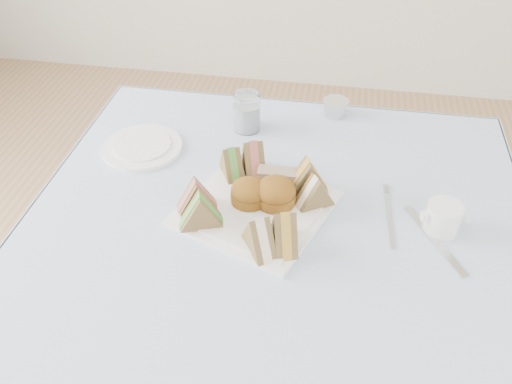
% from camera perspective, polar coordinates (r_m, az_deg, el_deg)
% --- Properties ---
extents(table, '(0.90, 0.90, 0.74)m').
position_cam_1_polar(table, '(1.36, 1.50, -15.63)').
color(table, brown).
rests_on(table, floor).
extents(tablecloth, '(1.02, 1.02, 0.01)m').
position_cam_1_polar(tablecloth, '(1.07, 1.84, -4.25)').
color(tablecloth, '#B3D0F7').
rests_on(tablecloth, table).
extents(serving_plate, '(0.35, 0.35, 0.01)m').
position_cam_1_polar(serving_plate, '(1.11, -0.00, -1.74)').
color(serving_plate, white).
rests_on(serving_plate, tablecloth).
extents(sandwich_fl_a, '(0.09, 0.07, 0.07)m').
position_cam_1_polar(sandwich_fl_a, '(1.09, -6.29, -0.27)').
color(sandwich_fl_a, olive).
rests_on(sandwich_fl_a, serving_plate).
extents(sandwich_fl_b, '(0.09, 0.07, 0.08)m').
position_cam_1_polar(sandwich_fl_b, '(1.05, -5.85, -1.84)').
color(sandwich_fl_b, olive).
rests_on(sandwich_fl_b, serving_plate).
extents(sandwich_fr_a, '(0.06, 0.10, 0.08)m').
position_cam_1_polar(sandwich_fr_a, '(1.00, 3.03, -3.83)').
color(sandwich_fr_a, olive).
rests_on(sandwich_fr_a, serving_plate).
extents(sandwich_fr_b, '(0.08, 0.09, 0.08)m').
position_cam_1_polar(sandwich_fr_b, '(1.00, 0.34, -4.39)').
color(sandwich_fr_b, olive).
rests_on(sandwich_fr_b, serving_plate).
extents(sandwich_bl_a, '(0.07, 0.09, 0.07)m').
position_cam_1_polar(sandwich_bl_a, '(1.17, -2.59, 3.26)').
color(sandwich_bl_a, olive).
rests_on(sandwich_bl_a, serving_plate).
extents(sandwich_bl_b, '(0.07, 0.10, 0.08)m').
position_cam_1_polar(sandwich_bl_b, '(1.18, -0.29, 3.78)').
color(sandwich_bl_b, olive).
rests_on(sandwich_bl_b, serving_plate).
extents(sandwich_br_a, '(0.09, 0.08, 0.07)m').
position_cam_1_polar(sandwich_br_a, '(1.10, 6.24, 0.12)').
color(sandwich_br_a, olive).
rests_on(sandwich_br_a, serving_plate).
extents(sandwich_br_b, '(0.10, 0.07, 0.08)m').
position_cam_1_polar(sandwich_br_b, '(1.13, 5.44, 1.78)').
color(sandwich_br_b, olive).
rests_on(sandwich_br_b, serving_plate).
extents(scone_left, '(0.09, 0.09, 0.05)m').
position_cam_1_polar(scone_left, '(1.10, -0.74, -0.03)').
color(scone_left, '#A16F23').
rests_on(scone_left, serving_plate).
extents(scone_right, '(0.09, 0.09, 0.06)m').
position_cam_1_polar(scone_right, '(1.10, 2.08, -0.06)').
color(scone_right, '#A16F23').
rests_on(scone_right, serving_plate).
extents(pastry_slice, '(0.09, 0.04, 0.04)m').
position_cam_1_polar(pastry_slice, '(1.15, 2.29, 1.50)').
color(pastry_slice, tan).
rests_on(pastry_slice, serving_plate).
extents(side_plate, '(0.21, 0.21, 0.01)m').
position_cam_1_polar(side_plate, '(1.31, -11.85, 4.65)').
color(side_plate, white).
rests_on(side_plate, tablecloth).
extents(water_glass, '(0.08, 0.08, 0.10)m').
position_cam_1_polar(water_glass, '(1.34, -0.98, 8.42)').
color(water_glass, white).
rests_on(water_glass, tablecloth).
extents(tea_strainer, '(0.08, 0.08, 0.04)m').
position_cam_1_polar(tea_strainer, '(1.42, 8.36, 8.72)').
color(tea_strainer, silver).
rests_on(tea_strainer, tablecloth).
extents(knife, '(0.11, 0.18, 0.00)m').
position_cam_1_polar(knife, '(1.11, 18.25, -4.77)').
color(knife, silver).
rests_on(knife, tablecloth).
extents(fork, '(0.02, 0.16, 0.00)m').
position_cam_1_polar(fork, '(1.12, 13.91, -2.94)').
color(fork, silver).
rests_on(fork, tablecloth).
extents(creamer_jug, '(0.09, 0.09, 0.06)m').
position_cam_1_polar(creamer_jug, '(1.12, 19.07, -2.60)').
color(creamer_jug, white).
rests_on(creamer_jug, tablecloth).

